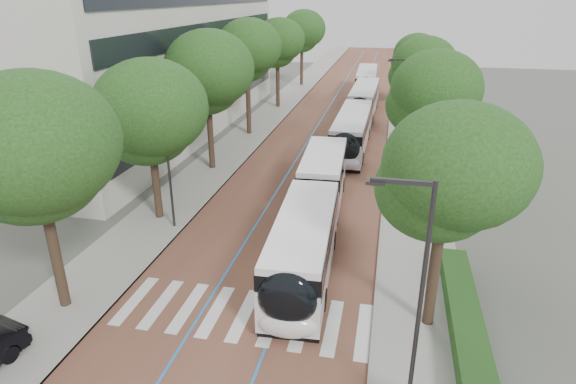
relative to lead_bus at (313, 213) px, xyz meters
name	(u,v)px	position (x,y,z in m)	size (l,w,h in m)	color
ground	(232,330)	(-1.94, -8.14, -1.63)	(160.00, 160.00, 0.00)	#51544C
road	(341,110)	(-1.94, 31.86, -1.62)	(11.00, 140.00, 0.02)	brown
sidewalk_left	(278,107)	(-9.44, 31.86, -1.57)	(4.00, 140.00, 0.12)	gray
sidewalk_right	(408,113)	(5.56, 31.86, -1.57)	(4.00, 140.00, 0.12)	gray
kerb_left	(294,108)	(-7.54, 31.86, -1.57)	(0.20, 140.00, 0.14)	gray
kerb_right	(391,112)	(3.66, 31.86, -1.57)	(0.20, 140.00, 0.14)	gray
zebra_crossing	(244,315)	(-1.74, -7.14, -1.60)	(10.55, 3.60, 0.01)	silver
lane_line_left	(327,109)	(-3.54, 31.86, -1.60)	(0.12, 126.00, 0.01)	#2675BF
lane_line_right	(355,111)	(-0.34, 31.86, -1.60)	(0.12, 126.00, 0.01)	#2675BF
office_building	(126,56)	(-21.42, 19.86, 5.37)	(18.11, 40.00, 14.00)	beige
hedge	(471,352)	(7.16, -8.14, -1.11)	(1.20, 14.00, 0.80)	#184317
streetlight_near	(415,290)	(4.68, -11.14, 3.19)	(1.82, 0.20, 8.00)	#2A2A2C
streetlight_far	(406,104)	(4.68, 13.86, 3.19)	(1.82, 0.20, 8.00)	#2A2A2C
lamp_post_left	(168,160)	(-8.04, -0.14, 2.49)	(0.14, 0.14, 8.00)	#2A2A2C
trees_left	(233,66)	(-9.44, 15.72, 5.31)	(6.39, 61.20, 10.00)	black
trees_right	(422,84)	(5.76, 14.12, 4.65)	(5.41, 47.31, 9.10)	black
lead_bus	(313,213)	(0.00, 0.00, 0.00)	(3.40, 18.50, 3.20)	black
bus_queued_0	(352,133)	(0.58, 16.39, 0.00)	(2.64, 12.42, 3.20)	silver
bus_queued_1	(364,101)	(0.69, 29.59, 0.00)	(2.73, 12.44, 3.20)	silver
bus_queued_2	(366,82)	(0.22, 42.05, 0.00)	(2.90, 12.47, 3.20)	silver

